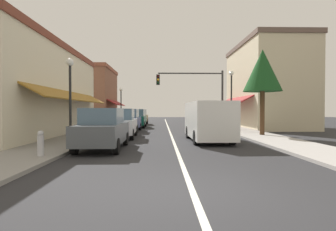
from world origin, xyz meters
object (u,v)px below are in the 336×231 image
object	(u,v)px
street_lamp_right_mid	(231,91)
street_lamp_left_near	(70,86)
parked_car_third_left	(128,120)
traffic_signal_mast_arm	(198,88)
parked_car_second_left	(121,123)
fire_hydrant	(41,143)
tree_right_near	(263,71)
parked_car_far_left	(136,118)
parked_car_distant_left	(139,117)
van_in_lane	(208,120)
parked_car_nearest_left	(103,129)
street_lamp_left_far	(121,99)

from	to	relation	value
street_lamp_right_mid	street_lamp_left_near	bearing A→B (deg)	-141.25
parked_car_third_left	traffic_signal_mast_arm	distance (m)	7.03
parked_car_second_left	fire_hydrant	size ratio (longest dim) A/B	4.76
fire_hydrant	tree_right_near	bearing A→B (deg)	35.97
parked_car_far_left	street_lamp_left_near	world-z (taller)	street_lamp_left_near
parked_car_distant_left	van_in_lane	distance (m)	17.47
parked_car_second_left	parked_car_nearest_left	bearing A→B (deg)	-91.82
street_lamp_right_mid	parked_car_nearest_left	bearing A→B (deg)	-129.71
parked_car_second_left	tree_right_near	distance (m)	9.49
parked_car_nearest_left	tree_right_near	world-z (taller)	tree_right_near
van_in_lane	fire_hydrant	world-z (taller)	van_in_lane
parked_car_second_left	van_in_lane	xyz separation A→B (m)	(4.99, -1.85, 0.27)
van_in_lane	street_lamp_right_mid	xyz separation A→B (m)	(3.04, 6.76, 2.08)
van_in_lane	street_lamp_right_mid	bearing A→B (deg)	64.46
parked_car_far_left	street_lamp_left_near	distance (m)	13.04
parked_car_nearest_left	fire_hydrant	bearing A→B (deg)	-125.87
parked_car_far_left	traffic_signal_mast_arm	world-z (taller)	traffic_signal_mast_arm
street_lamp_right_mid	parked_car_third_left	bearing A→B (deg)	-178.94
parked_car_nearest_left	traffic_signal_mast_arm	size ratio (longest dim) A/B	0.69
parked_car_nearest_left	parked_car_third_left	xyz separation A→B (m)	(-0.11, 9.56, 0.00)
traffic_signal_mast_arm	street_lamp_left_far	world-z (taller)	traffic_signal_mast_arm
parked_car_far_left	traffic_signal_mast_arm	size ratio (longest dim) A/B	0.69
traffic_signal_mast_arm	street_lamp_left_far	bearing A→B (deg)	140.46
street_lamp_right_mid	fire_hydrant	world-z (taller)	street_lamp_right_mid
parked_car_third_left	fire_hydrant	distance (m)	11.93
traffic_signal_mast_arm	street_lamp_right_mid	world-z (taller)	traffic_signal_mast_arm
parked_car_distant_left	tree_right_near	distance (m)	17.18
parked_car_distant_left	street_lamp_left_near	xyz separation A→B (m)	(-1.88, -17.98, 2.00)
parked_car_distant_left	tree_right_near	bearing A→B (deg)	-56.09
parked_car_far_left	parked_car_third_left	bearing A→B (deg)	-92.08
parked_car_second_left	parked_car_far_left	distance (m)	9.60
parked_car_third_left	tree_right_near	world-z (taller)	tree_right_near
parked_car_third_left	street_lamp_left_near	distance (m)	8.34
parked_car_far_left	fire_hydrant	world-z (taller)	parked_car_far_left
fire_hydrant	parked_car_distant_left	bearing A→B (deg)	85.93
street_lamp_left_near	street_lamp_right_mid	world-z (taller)	street_lamp_right_mid
street_lamp_right_mid	fire_hydrant	distance (m)	15.64
parked_car_nearest_left	parked_car_far_left	size ratio (longest dim) A/B	1.00
parked_car_third_left	parked_car_nearest_left	bearing A→B (deg)	-88.45
tree_right_near	parked_car_third_left	bearing A→B (deg)	155.18
parked_car_far_left	street_lamp_right_mid	size ratio (longest dim) A/B	0.86
parked_car_third_left	van_in_lane	size ratio (longest dim) A/B	0.79
parked_car_nearest_left	fire_hydrant	distance (m)	2.81
tree_right_near	fire_hydrant	size ratio (longest dim) A/B	6.36
traffic_signal_mast_arm	street_lamp_left_far	xyz separation A→B (m)	(-7.79, 6.43, -0.76)
parked_car_third_left	street_lamp_right_mid	world-z (taller)	street_lamp_right_mid
parked_car_nearest_left	parked_car_distant_left	world-z (taller)	same
parked_car_second_left	parked_car_distant_left	world-z (taller)	same
street_lamp_right_mid	tree_right_near	xyz separation A→B (m)	(0.85, -4.33, 0.93)
traffic_signal_mast_arm	parked_car_second_left	bearing A→B (deg)	-127.36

